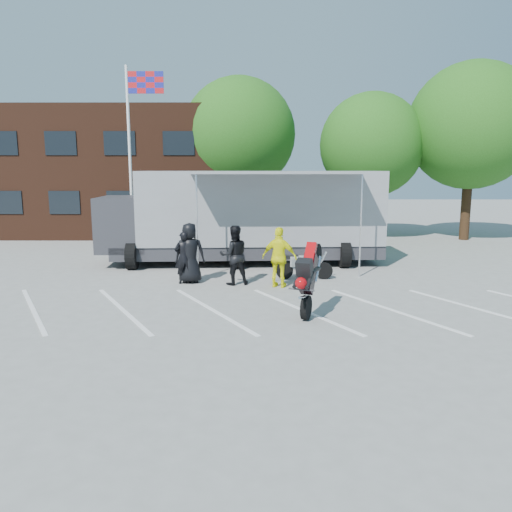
{
  "coord_description": "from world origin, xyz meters",
  "views": [
    {
      "loc": [
        -0.97,
        -11.87,
        3.71
      ],
      "look_at": [
        -1.03,
        1.92,
        1.3
      ],
      "focal_mm": 35.0,
      "sensor_mm": 36.0,
      "label": 1
    }
  ],
  "objects_px": {
    "tree_mid": "(371,145)",
    "tree_right": "(472,126)",
    "transporter_truck": "(248,263)",
    "parked_motorcycle": "(304,279)",
    "spectator_leather_c": "(234,255)",
    "spectator_leather_b": "(184,257)",
    "stunt_bike_rider": "(313,313)",
    "spectator_leather_a": "(190,253)",
    "spectator_hivis": "(279,257)",
    "tree_left": "(239,134)",
    "flagpole": "(135,137)"
  },
  "relations": [
    {
      "from": "tree_left",
      "to": "stunt_bike_rider",
      "type": "distance_m",
      "value": 16.45
    },
    {
      "from": "tree_mid",
      "to": "spectator_leather_c",
      "type": "height_order",
      "value": "tree_mid"
    },
    {
      "from": "tree_right",
      "to": "spectator_leather_c",
      "type": "height_order",
      "value": "tree_right"
    },
    {
      "from": "tree_right",
      "to": "spectator_leather_b",
      "type": "bearing_deg",
      "value": -142.26
    },
    {
      "from": "spectator_leather_a",
      "to": "tree_left",
      "type": "bearing_deg",
      "value": -101.72
    },
    {
      "from": "stunt_bike_rider",
      "to": "tree_mid",
      "type": "bearing_deg",
      "value": 93.1
    },
    {
      "from": "transporter_truck",
      "to": "stunt_bike_rider",
      "type": "height_order",
      "value": "transporter_truck"
    },
    {
      "from": "tree_mid",
      "to": "tree_right",
      "type": "height_order",
      "value": "tree_right"
    },
    {
      "from": "stunt_bike_rider",
      "to": "spectator_leather_a",
      "type": "distance_m",
      "value": 5.18
    },
    {
      "from": "tree_mid",
      "to": "spectator_leather_a",
      "type": "height_order",
      "value": "tree_mid"
    },
    {
      "from": "tree_right",
      "to": "transporter_truck",
      "type": "distance_m",
      "value": 14.48
    },
    {
      "from": "tree_left",
      "to": "stunt_bike_rider",
      "type": "xyz_separation_m",
      "value": [
        2.46,
        -15.28,
        -5.57
      ]
    },
    {
      "from": "parked_motorcycle",
      "to": "spectator_leather_c",
      "type": "relative_size",
      "value": 1.02
    },
    {
      "from": "tree_left",
      "to": "spectator_leather_b",
      "type": "xyz_separation_m",
      "value": [
        -1.39,
        -11.86,
        -4.7
      ]
    },
    {
      "from": "spectator_leather_b",
      "to": "spectator_hivis",
      "type": "bearing_deg",
      "value": 154.44
    },
    {
      "from": "spectator_leather_c",
      "to": "spectator_hivis",
      "type": "distance_m",
      "value": 1.5
    },
    {
      "from": "tree_left",
      "to": "transporter_truck",
      "type": "distance_m",
      "value": 9.98
    },
    {
      "from": "transporter_truck",
      "to": "parked_motorcycle",
      "type": "height_order",
      "value": "transporter_truck"
    },
    {
      "from": "spectator_leather_b",
      "to": "stunt_bike_rider",
      "type": "bearing_deg",
      "value": 122.57
    },
    {
      "from": "tree_left",
      "to": "spectator_leather_b",
      "type": "height_order",
      "value": "tree_left"
    },
    {
      "from": "flagpole",
      "to": "spectator_leather_c",
      "type": "bearing_deg",
      "value": -53.18
    },
    {
      "from": "tree_mid",
      "to": "spectator_leather_c",
      "type": "distance_m",
      "value": 13.51
    },
    {
      "from": "flagpole",
      "to": "tree_left",
      "type": "bearing_deg",
      "value": 54.72
    },
    {
      "from": "flagpole",
      "to": "spectator_leather_a",
      "type": "relative_size",
      "value": 4.02
    },
    {
      "from": "tree_right",
      "to": "parked_motorcycle",
      "type": "distance_m",
      "value": 14.73
    },
    {
      "from": "tree_left",
      "to": "spectator_leather_a",
      "type": "bearing_deg",
      "value": -95.86
    },
    {
      "from": "spectator_leather_a",
      "to": "spectator_leather_c",
      "type": "bearing_deg",
      "value": 164.63
    },
    {
      "from": "tree_mid",
      "to": "parked_motorcycle",
      "type": "height_order",
      "value": "tree_mid"
    },
    {
      "from": "tree_left",
      "to": "spectator_leather_c",
      "type": "distance_m",
      "value": 12.87
    },
    {
      "from": "tree_mid",
      "to": "spectator_hivis",
      "type": "distance_m",
      "value": 13.18
    },
    {
      "from": "tree_left",
      "to": "spectator_leather_b",
      "type": "bearing_deg",
      "value": -96.67
    },
    {
      "from": "spectator_hivis",
      "to": "tree_mid",
      "type": "bearing_deg",
      "value": -96.13
    },
    {
      "from": "tree_mid",
      "to": "spectator_hivis",
      "type": "xyz_separation_m",
      "value": [
        -5.29,
        -11.39,
        -3.99
      ]
    },
    {
      "from": "transporter_truck",
      "to": "spectator_leather_b",
      "type": "height_order",
      "value": "transporter_truck"
    },
    {
      "from": "parked_motorcycle",
      "to": "stunt_bike_rider",
      "type": "xyz_separation_m",
      "value": [
        -0.15,
        -4.08,
        0.0
      ]
    },
    {
      "from": "spectator_leather_a",
      "to": "spectator_leather_c",
      "type": "distance_m",
      "value": 1.49
    },
    {
      "from": "transporter_truck",
      "to": "spectator_leather_a",
      "type": "relative_size",
      "value": 5.74
    },
    {
      "from": "tree_left",
      "to": "spectator_leather_a",
      "type": "distance_m",
      "value": 12.68
    },
    {
      "from": "tree_mid",
      "to": "transporter_truck",
      "type": "xyz_separation_m",
      "value": [
        -6.37,
        -7.26,
        -4.94
      ]
    },
    {
      "from": "spectator_leather_a",
      "to": "spectator_hivis",
      "type": "height_order",
      "value": "spectator_leather_a"
    },
    {
      "from": "transporter_truck",
      "to": "tree_left",
      "type": "bearing_deg",
      "value": 91.53
    },
    {
      "from": "parked_motorcycle",
      "to": "transporter_truck",
      "type": "bearing_deg",
      "value": 34.54
    },
    {
      "from": "transporter_truck",
      "to": "spectator_hivis",
      "type": "height_order",
      "value": "spectator_hivis"
    },
    {
      "from": "spectator_leather_a",
      "to": "spectator_leather_b",
      "type": "xyz_separation_m",
      "value": [
        -0.18,
        -0.09,
        -0.13
      ]
    },
    {
      "from": "transporter_truck",
      "to": "spectator_leather_b",
      "type": "bearing_deg",
      "value": -122.08
    },
    {
      "from": "flagpole",
      "to": "transporter_truck",
      "type": "xyz_separation_m",
      "value": [
        4.87,
        -2.26,
        -5.05
      ]
    },
    {
      "from": "tree_left",
      "to": "spectator_hivis",
      "type": "bearing_deg",
      "value": -82.16
    },
    {
      "from": "tree_left",
      "to": "spectator_leather_b",
      "type": "distance_m",
      "value": 12.84
    },
    {
      "from": "tree_mid",
      "to": "spectator_leather_c",
      "type": "bearing_deg",
      "value": -121.48
    },
    {
      "from": "spectator_leather_b",
      "to": "spectator_leather_c",
      "type": "relative_size",
      "value": 0.89
    }
  ]
}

